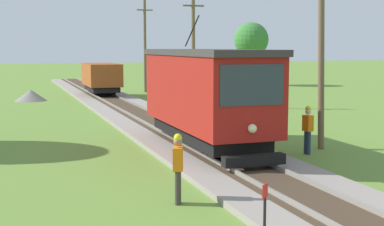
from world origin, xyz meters
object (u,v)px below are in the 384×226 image
object	(u,v)px
red_tram	(206,93)
utility_pole_near_tram	(321,51)
freight_car	(101,77)
gravel_pile	(31,95)
tree_left_near	(251,40)
utility_pole_mid	(193,49)
track_worker	(178,165)
second_worker	(308,128)
utility_pole_far	(145,45)
trackside_signal_marker	(265,209)

from	to	relation	value
red_tram	utility_pole_near_tram	bearing A→B (deg)	-9.88
freight_car	gravel_pile	bearing A→B (deg)	-167.25
red_tram	tree_left_near	size ratio (longest dim) A/B	1.33
utility_pole_near_tram	tree_left_near	distance (m)	34.89
utility_pole_mid	track_worker	world-z (taller)	utility_pole_mid
utility_pole_near_tram	second_worker	size ratio (longest dim) A/B	4.09
utility_pole_far	tree_left_near	bearing A→B (deg)	21.54
second_worker	tree_left_near	xyz separation A→B (m)	(13.43, 33.56, 3.65)
gravel_pile	track_worker	world-z (taller)	track_worker
red_tram	tree_left_near	xyz separation A→B (m)	(16.75, 31.85, 2.44)
utility_pole_far	second_worker	xyz separation A→B (m)	(-1.07, -28.68, -3.12)
utility_pole_far	track_worker	bearing A→B (deg)	-102.66
trackside_signal_marker	second_worker	bearing A→B (deg)	53.92
utility_pole_near_tram	tree_left_near	world-z (taller)	utility_pole_near_tram
track_worker	tree_left_near	distance (m)	43.07
red_tram	gravel_pile	bearing A→B (deg)	103.66
freight_car	tree_left_near	size ratio (longest dim) A/B	0.81
track_worker	utility_pole_near_tram	bearing A→B (deg)	56.67
utility_pole_far	track_worker	world-z (taller)	utility_pole_far
utility_pole_near_tram	tree_left_near	xyz separation A→B (m)	(12.36, 32.62, 0.89)
red_tram	second_worker	distance (m)	3.93
gravel_pile	tree_left_near	world-z (taller)	tree_left_near
utility_pole_mid	gravel_pile	bearing A→B (deg)	140.74
utility_pole_far	second_worker	world-z (taller)	utility_pole_far
red_tram	freight_car	xyz separation A→B (m)	(-0.00, 23.41, -0.64)
utility_pole_near_tram	trackside_signal_marker	size ratio (longest dim) A/B	6.19
trackside_signal_marker	track_worker	world-z (taller)	track_worker
freight_car	utility_pole_near_tram	world-z (taller)	utility_pole_near_tram
utility_pole_near_tram	utility_pole_far	xyz separation A→B (m)	(0.00, 27.74, 0.36)
gravel_pile	track_worker	size ratio (longest dim) A/B	1.30
utility_pole_near_tram	tree_left_near	size ratio (longest dim) A/B	1.14
utility_pole_mid	track_worker	size ratio (longest dim) A/B	4.15
utility_pole_far	trackside_signal_marker	size ratio (longest dim) A/B	6.79
utility_pole_mid	track_worker	xyz separation A→B (m)	(-7.45, -20.41, -2.81)
freight_car	gravel_pile	xyz separation A→B (m)	(-5.39, -1.22, -1.15)
utility_pole_mid	tree_left_near	distance (m)	21.58
utility_pole_mid	gravel_pile	world-z (taller)	utility_pole_mid
red_tram	utility_pole_far	bearing A→B (deg)	80.74
utility_pole_near_tram	gravel_pile	world-z (taller)	utility_pole_near_tram
utility_pole_mid	second_worker	xyz separation A→B (m)	(-1.07, -15.89, -2.81)
trackside_signal_marker	tree_left_near	size ratio (longest dim) A/B	0.18
trackside_signal_marker	track_worker	distance (m)	3.18
freight_car	utility_pole_mid	xyz separation A→B (m)	(4.40, -9.22, 2.24)
red_tram	second_worker	size ratio (longest dim) A/B	4.79
freight_car	trackside_signal_marker	size ratio (longest dim) A/B	4.41
freight_car	gravel_pile	size ratio (longest dim) A/B	2.25
tree_left_near	red_tram	bearing A→B (deg)	-117.74
freight_car	trackside_signal_marker	xyz separation A→B (m)	(-2.17, -32.67, -0.89)
red_tram	trackside_signal_marker	distance (m)	9.63
tree_left_near	utility_pole_near_tram	bearing A→B (deg)	-110.75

